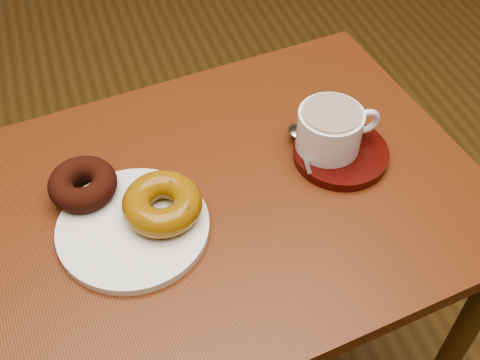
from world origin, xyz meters
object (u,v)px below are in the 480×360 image
object	(u,v)px
cafe_table	(228,237)
coffee_cup	(331,129)
saucer	(341,153)
donut_plate	(133,227)

from	to	relation	value
cafe_table	coffee_cup	size ratio (longest dim) A/B	6.11
coffee_cup	cafe_table	bearing A→B (deg)	-167.23
cafe_table	saucer	xyz separation A→B (m)	(0.19, 0.01, 0.12)
donut_plate	saucer	size ratio (longest dim) A/B	1.44
donut_plate	saucer	xyz separation A→B (m)	(0.34, 0.04, 0.00)
coffee_cup	donut_plate	bearing A→B (deg)	-166.99
donut_plate	saucer	distance (m)	0.34
saucer	coffee_cup	world-z (taller)	coffee_cup
saucer	coffee_cup	size ratio (longest dim) A/B	1.12
donut_plate	coffee_cup	world-z (taller)	coffee_cup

